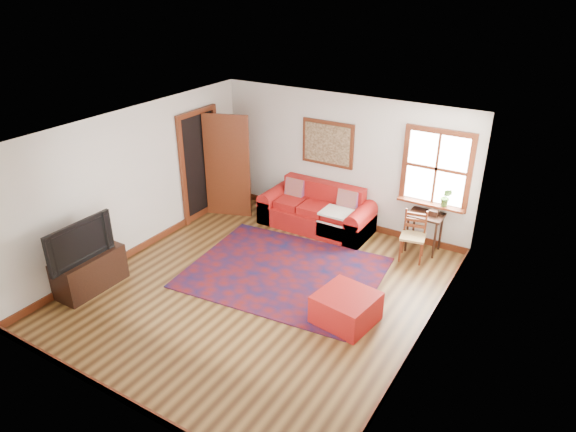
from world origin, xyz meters
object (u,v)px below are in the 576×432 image
Objects in this scene: red_ottoman at (346,308)px; ladder_back_chair at (414,234)px; red_leather_sofa at (317,213)px; side_table at (425,221)px; media_cabinet at (90,271)px.

ladder_back_chair is (0.19, 2.18, 0.24)m from red_ottoman.
red_leather_sofa is 3.03× the size of side_table.
red_ottoman is 3.93m from media_cabinet.
ladder_back_chair reaches higher than red_leather_sofa.
red_ottoman is 2.57m from side_table.
side_table is (0.27, 2.53, 0.36)m from red_ottoman.
media_cabinet is at bearing -152.79° from red_ottoman.
ladder_back_chair is at bearing -102.91° from side_table.
side_table is 0.66× the size of media_cabinet.
side_table reaches higher than media_cabinet.
side_table is at bearing 4.30° from red_leather_sofa.
media_cabinet is (-3.99, -3.82, -0.29)m from side_table.
red_leather_sofa is at bearing 134.29° from red_ottoman.
red_ottoman is at bearing -53.76° from red_leather_sofa.
red_ottoman is (1.74, -2.38, -0.06)m from red_leather_sofa.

